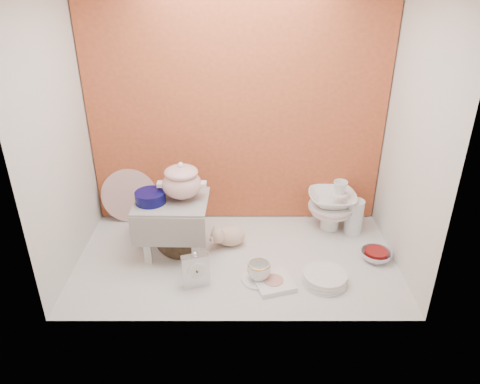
{
  "coord_description": "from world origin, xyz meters",
  "views": [
    {
      "loc": [
        0.02,
        -2.15,
        1.54
      ],
      "look_at": [
        0.02,
        0.02,
        0.42
      ],
      "focal_mm": 34.23,
      "sensor_mm": 36.0,
      "label": 1
    }
  ],
  "objects_px": {
    "soup_tureen": "(182,181)",
    "crystal_bowl": "(376,255)",
    "gold_rim_teacup": "(259,271)",
    "floral_platter": "(129,195)",
    "porcelain_tower": "(331,205)",
    "step_stool": "(174,226)",
    "dinner_plate_stack": "(325,278)",
    "plush_pig": "(230,235)",
    "blue_white_vase": "(148,217)",
    "mantel_clock": "(196,269)"
  },
  "relations": [
    {
      "from": "dinner_plate_stack",
      "to": "blue_white_vase",
      "type": "bearing_deg",
      "value": 154.52
    },
    {
      "from": "step_stool",
      "to": "porcelain_tower",
      "type": "distance_m",
      "value": 0.98
    },
    {
      "from": "soup_tureen",
      "to": "floral_platter",
      "type": "distance_m",
      "value": 0.59
    },
    {
      "from": "mantel_clock",
      "to": "porcelain_tower",
      "type": "relative_size",
      "value": 0.62
    },
    {
      "from": "step_stool",
      "to": "crystal_bowl",
      "type": "xyz_separation_m",
      "value": [
        1.15,
        -0.08,
        -0.14
      ]
    },
    {
      "from": "dinner_plate_stack",
      "to": "step_stool",
      "type": "bearing_deg",
      "value": 160.58
    },
    {
      "from": "crystal_bowl",
      "to": "floral_platter",
      "type": "bearing_deg",
      "value": 163.08
    },
    {
      "from": "porcelain_tower",
      "to": "floral_platter",
      "type": "bearing_deg",
      "value": 175.16
    },
    {
      "from": "soup_tureen",
      "to": "porcelain_tower",
      "type": "relative_size",
      "value": 0.77
    },
    {
      "from": "porcelain_tower",
      "to": "blue_white_vase",
      "type": "bearing_deg",
      "value": -176.53
    },
    {
      "from": "step_stool",
      "to": "dinner_plate_stack",
      "type": "height_order",
      "value": "step_stool"
    },
    {
      "from": "floral_platter",
      "to": "porcelain_tower",
      "type": "distance_m",
      "value": 1.28
    },
    {
      "from": "blue_white_vase",
      "to": "plush_pig",
      "type": "relative_size",
      "value": 1.03
    },
    {
      "from": "mantel_clock",
      "to": "crystal_bowl",
      "type": "relative_size",
      "value": 1.19
    },
    {
      "from": "plush_pig",
      "to": "dinner_plate_stack",
      "type": "distance_m",
      "value": 0.62
    },
    {
      "from": "blue_white_vase",
      "to": "dinner_plate_stack",
      "type": "bearing_deg",
      "value": -25.48
    },
    {
      "from": "soup_tureen",
      "to": "blue_white_vase",
      "type": "relative_size",
      "value": 1.1
    },
    {
      "from": "soup_tureen",
      "to": "floral_platter",
      "type": "relative_size",
      "value": 0.73
    },
    {
      "from": "mantel_clock",
      "to": "gold_rim_teacup",
      "type": "xyz_separation_m",
      "value": [
        0.33,
        0.04,
        -0.04
      ]
    },
    {
      "from": "mantel_clock",
      "to": "crystal_bowl",
      "type": "xyz_separation_m",
      "value": [
        1.0,
        0.23,
        -0.08
      ]
    },
    {
      "from": "soup_tureen",
      "to": "gold_rim_teacup",
      "type": "bearing_deg",
      "value": -34.96
    },
    {
      "from": "floral_platter",
      "to": "porcelain_tower",
      "type": "height_order",
      "value": "floral_platter"
    },
    {
      "from": "plush_pig",
      "to": "gold_rim_teacup",
      "type": "distance_m",
      "value": 0.37
    },
    {
      "from": "mantel_clock",
      "to": "dinner_plate_stack",
      "type": "distance_m",
      "value": 0.68
    },
    {
      "from": "step_stool",
      "to": "mantel_clock",
      "type": "bearing_deg",
      "value": -63.09
    },
    {
      "from": "step_stool",
      "to": "blue_white_vase",
      "type": "bearing_deg",
      "value": 135.78
    },
    {
      "from": "soup_tureen",
      "to": "step_stool",
      "type": "bearing_deg",
      "value": -158.55
    },
    {
      "from": "gold_rim_teacup",
      "to": "crystal_bowl",
      "type": "distance_m",
      "value": 0.7
    },
    {
      "from": "blue_white_vase",
      "to": "crystal_bowl",
      "type": "relative_size",
      "value": 1.36
    },
    {
      "from": "gold_rim_teacup",
      "to": "dinner_plate_stack",
      "type": "relative_size",
      "value": 0.51
    },
    {
      "from": "step_stool",
      "to": "floral_platter",
      "type": "relative_size",
      "value": 1.13
    },
    {
      "from": "floral_platter",
      "to": "plush_pig",
      "type": "distance_m",
      "value": 0.73
    },
    {
      "from": "crystal_bowl",
      "to": "blue_white_vase",
      "type": "bearing_deg",
      "value": 168.44
    },
    {
      "from": "blue_white_vase",
      "to": "plush_pig",
      "type": "bearing_deg",
      "value": -14.07
    },
    {
      "from": "gold_rim_teacup",
      "to": "crystal_bowl",
      "type": "height_order",
      "value": "gold_rim_teacup"
    },
    {
      "from": "floral_platter",
      "to": "porcelain_tower",
      "type": "relative_size",
      "value": 1.06
    },
    {
      "from": "mantel_clock",
      "to": "plush_pig",
      "type": "relative_size",
      "value": 0.9
    },
    {
      "from": "plush_pig",
      "to": "gold_rim_teacup",
      "type": "relative_size",
      "value": 1.84
    },
    {
      "from": "floral_platter",
      "to": "crystal_bowl",
      "type": "height_order",
      "value": "floral_platter"
    },
    {
      "from": "soup_tureen",
      "to": "blue_white_vase",
      "type": "bearing_deg",
      "value": 145.74
    },
    {
      "from": "soup_tureen",
      "to": "crystal_bowl",
      "type": "xyz_separation_m",
      "value": [
        1.09,
        -0.11,
        -0.42
      ]
    },
    {
      "from": "floral_platter",
      "to": "dinner_plate_stack",
      "type": "bearing_deg",
      "value": -29.71
    },
    {
      "from": "mantel_clock",
      "to": "dinner_plate_stack",
      "type": "bearing_deg",
      "value": -14.91
    },
    {
      "from": "plush_pig",
      "to": "step_stool",
      "type": "bearing_deg",
      "value": 178.49
    },
    {
      "from": "soup_tureen",
      "to": "crystal_bowl",
      "type": "relative_size",
      "value": 1.5
    },
    {
      "from": "soup_tureen",
      "to": "plush_pig",
      "type": "height_order",
      "value": "soup_tureen"
    },
    {
      "from": "step_stool",
      "to": "porcelain_tower",
      "type": "bearing_deg",
      "value": 16.76
    },
    {
      "from": "mantel_clock",
      "to": "dinner_plate_stack",
      "type": "xyz_separation_m",
      "value": [
        0.68,
        0.02,
        -0.07
      ]
    },
    {
      "from": "mantel_clock",
      "to": "crystal_bowl",
      "type": "height_order",
      "value": "mantel_clock"
    },
    {
      "from": "blue_white_vase",
      "to": "porcelain_tower",
      "type": "bearing_deg",
      "value": 3.47
    }
  ]
}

